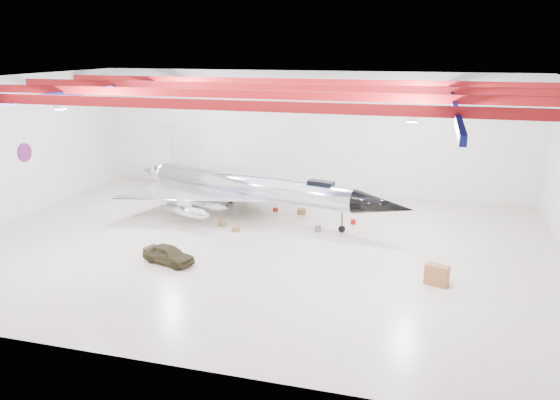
% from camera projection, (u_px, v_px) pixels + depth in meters
% --- Properties ---
extents(floor, '(40.00, 40.00, 0.00)m').
position_uv_depth(floor, '(257.00, 244.00, 37.36)').
color(floor, beige).
rests_on(floor, ground).
extents(wall_back, '(40.00, 0.00, 40.00)m').
position_uv_depth(wall_back, '(308.00, 132.00, 49.75)').
color(wall_back, silver).
rests_on(wall_back, floor).
extents(wall_left, '(0.00, 30.00, 30.00)m').
position_uv_depth(wall_left, '(4.00, 151.00, 41.09)').
color(wall_left, silver).
rests_on(wall_left, floor).
extents(ceiling, '(40.00, 40.00, 0.00)m').
position_uv_depth(ceiling, '(255.00, 81.00, 34.36)').
color(ceiling, '#0A0F38').
rests_on(ceiling, wall_back).
extents(ceiling_structure, '(39.50, 29.50, 1.08)m').
position_uv_depth(ceiling_structure, '(256.00, 91.00, 34.55)').
color(ceiling_structure, maroon).
rests_on(ceiling_structure, ceiling).
extents(wall_roundel, '(0.10, 1.50, 1.50)m').
position_uv_depth(wall_roundel, '(25.00, 152.00, 43.06)').
color(wall_roundel, '#B21414').
rests_on(wall_roundel, wall_left).
extents(jet_aircraft, '(24.41, 17.33, 6.77)m').
position_uv_depth(jet_aircraft, '(250.00, 189.00, 43.13)').
color(jet_aircraft, silver).
rests_on(jet_aircraft, floor).
extents(jeep, '(3.74, 2.30, 1.19)m').
position_uv_depth(jeep, '(168.00, 254.00, 33.96)').
color(jeep, '#332D19').
rests_on(jeep, floor).
extents(desk, '(1.44, 1.05, 1.19)m').
position_uv_depth(desk, '(437.00, 275.00, 30.88)').
color(desk, brown).
rests_on(desk, floor).
extents(crate_ply, '(0.56, 0.47, 0.37)m').
position_uv_depth(crate_ply, '(236.00, 229.00, 39.96)').
color(crate_ply, olive).
rests_on(crate_ply, floor).
extents(toolbox_red, '(0.42, 0.35, 0.27)m').
position_uv_depth(toolbox_red, '(276.00, 209.00, 44.86)').
color(toolbox_red, maroon).
rests_on(toolbox_red, floor).
extents(engine_drum, '(0.55, 0.55, 0.43)m').
position_uv_depth(engine_drum, '(318.00, 229.00, 39.94)').
color(engine_drum, '#59595B').
rests_on(engine_drum, floor).
extents(parts_bin, '(0.71, 0.59, 0.46)m').
position_uv_depth(parts_bin, '(302.00, 211.00, 44.00)').
color(parts_bin, olive).
rests_on(parts_bin, floor).
extents(crate_small, '(0.43, 0.40, 0.24)m').
position_uv_depth(crate_small, '(228.00, 206.00, 46.01)').
color(crate_small, '#59595B').
rests_on(crate_small, floor).
extents(tool_chest, '(0.43, 0.43, 0.35)m').
position_uv_depth(tool_chest, '(353.00, 222.00, 41.61)').
color(tool_chest, maroon).
rests_on(tool_chest, floor).
extents(oil_barrel, '(0.63, 0.55, 0.38)m').
position_uv_depth(oil_barrel, '(222.00, 224.00, 41.11)').
color(oil_barrel, olive).
rests_on(oil_barrel, floor).
extents(spares_box, '(0.39, 0.39, 0.34)m').
position_uv_depth(spares_box, '(293.00, 201.00, 47.31)').
color(spares_box, '#59595B').
rests_on(spares_box, floor).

